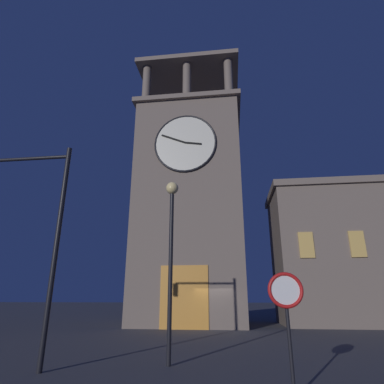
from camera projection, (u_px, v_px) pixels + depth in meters
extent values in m
plane|color=#424247|center=(215.00, 330.00, 19.86)|extent=(200.00, 200.00, 0.00)
cube|color=#75665B|center=(192.00, 214.00, 26.46)|extent=(8.21, 8.08, 17.16)
cube|color=#75665B|center=(192.00, 123.00, 29.25)|extent=(8.81, 8.68, 0.40)
cylinder|color=#75665B|center=(228.00, 78.00, 26.23)|extent=(0.70, 0.70, 3.56)
cylinder|color=#75665B|center=(187.00, 81.00, 26.64)|extent=(0.70, 0.70, 3.56)
cylinder|color=#75665B|center=(147.00, 85.00, 27.05)|extent=(0.70, 0.70, 3.56)
cylinder|color=#75665B|center=(229.00, 121.00, 32.70)|extent=(0.70, 0.70, 3.56)
cylinder|color=#75665B|center=(196.00, 123.00, 33.11)|extent=(0.70, 0.70, 3.56)
cylinder|color=#75665B|center=(163.00, 126.00, 33.52)|extent=(0.70, 0.70, 3.56)
cube|color=#75665B|center=(192.00, 87.00, 30.50)|extent=(8.81, 8.68, 0.40)
cylinder|color=black|center=(192.00, 75.00, 30.97)|extent=(0.12, 0.12, 2.55)
cylinder|color=silver|center=(185.00, 143.00, 24.06)|extent=(4.67, 0.12, 4.67)
torus|color=black|center=(185.00, 143.00, 24.04)|extent=(4.83, 0.16, 4.83)
cube|color=black|center=(193.00, 143.00, 23.86)|extent=(1.29, 0.06, 0.31)
cube|color=black|center=(173.00, 139.00, 24.20)|extent=(1.88, 0.06, 0.87)
cube|color=orange|center=(184.00, 297.00, 20.62)|extent=(3.20, 0.24, 4.00)
cube|color=#E0B259|center=(357.00, 244.00, 21.51)|extent=(1.00, 0.12, 1.80)
cube|color=#E0B259|center=(306.00, 245.00, 21.91)|extent=(1.00, 0.12, 1.80)
cylinder|color=black|center=(56.00, 248.00, 9.64)|extent=(0.16, 0.16, 6.79)
cylinder|color=black|center=(16.00, 159.00, 10.85)|extent=(3.86, 0.12, 0.12)
cylinder|color=black|center=(170.00, 273.00, 10.27)|extent=(0.14, 0.14, 5.44)
sphere|color=#F9DB8C|center=(172.00, 188.00, 11.20)|extent=(0.44, 0.44, 0.44)
cylinder|color=black|center=(289.00, 339.00, 6.73)|extent=(0.08, 0.08, 2.22)
cylinder|color=white|center=(285.00, 290.00, 7.01)|extent=(0.70, 0.04, 0.70)
torus|color=red|center=(285.00, 290.00, 6.99)|extent=(0.78, 0.08, 0.78)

